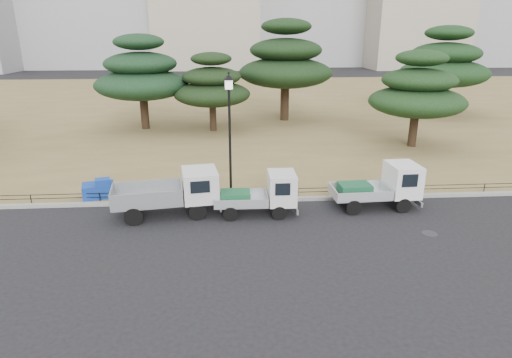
{
  "coord_description": "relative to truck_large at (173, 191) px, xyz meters",
  "views": [
    {
      "loc": [
        -1.24,
        -15.61,
        7.32
      ],
      "look_at": [
        0.0,
        2.0,
        1.3
      ],
      "focal_mm": 30.0,
      "sensor_mm": 36.0,
      "label": 1
    }
  ],
  "objects": [
    {
      "name": "curb",
      "position": [
        3.56,
        1.21,
        -0.97
      ],
      "size": [
        120.0,
        0.25,
        0.16
      ],
      "primitive_type": "cube",
      "color": "gray",
      "rests_on": "ground"
    },
    {
      "name": "pine_east_near",
      "position": [
        14.7,
        10.1,
        2.7
      ],
      "size": [
        6.17,
        6.17,
        6.24
      ],
      "color": "black",
      "rests_on": "lawn"
    },
    {
      "name": "truck_kei_front",
      "position": [
        3.75,
        -0.2,
        -0.15
      ],
      "size": [
        3.43,
        1.51,
        1.81
      ],
      "rotation": [
        0.0,
        0.0,
        -0.01
      ],
      "color": "black",
      "rests_on": "ground"
    },
    {
      "name": "lawn",
      "position": [
        3.56,
        29.21,
        -0.98
      ],
      "size": [
        120.0,
        56.0,
        0.15
      ],
      "primitive_type": "cube",
      "color": "olive",
      "rests_on": "ground"
    },
    {
      "name": "pine_west_near",
      "position": [
        -4.08,
        17.03,
        3.24
      ],
      "size": [
        7.19,
        7.19,
        7.19
      ],
      "color": "black",
      "rests_on": "lawn"
    },
    {
      "name": "pine_center_left",
      "position": [
        1.3,
        15.87,
        2.5
      ],
      "size": [
        5.8,
        5.8,
        5.89
      ],
      "color": "black",
      "rests_on": "lawn"
    },
    {
      "name": "pipe_fence",
      "position": [
        3.56,
        1.36,
        -0.61
      ],
      "size": [
        38.0,
        0.04,
        0.4
      ],
      "color": "black",
      "rests_on": "lawn"
    },
    {
      "name": "tarp_pile",
      "position": [
        -3.62,
        1.94,
        -0.54
      ],
      "size": [
        1.57,
        1.31,
        0.91
      ],
      "rotation": [
        0.0,
        0.0,
        0.25
      ],
      "color": "#153DA5",
      "rests_on": "lawn"
    },
    {
      "name": "pine_center_right",
      "position": [
        7.4,
        19.85,
        3.96
      ],
      "size": [
        7.91,
        7.91,
        8.39
      ],
      "color": "black",
      "rests_on": "lawn"
    },
    {
      "name": "ground",
      "position": [
        3.56,
        -1.39,
        -1.05
      ],
      "size": [
        220.0,
        220.0,
        0.0
      ],
      "primitive_type": "plane",
      "color": "black"
    },
    {
      "name": "street_lamp",
      "position": [
        2.46,
        1.51,
        2.85
      ],
      "size": [
        0.5,
        0.5,
        5.55
      ],
      "color": "black",
      "rests_on": "lawn"
    },
    {
      "name": "manhole",
      "position": [
        10.06,
        -2.59,
        -1.05
      ],
      "size": [
        0.6,
        0.6,
        0.01
      ],
      "primitive_type": "cylinder",
      "color": "#2D2D30",
      "rests_on": "ground"
    },
    {
      "name": "truck_large",
      "position": [
        0.0,
        0.0,
        0.0
      ],
      "size": [
        4.54,
        2.3,
        1.89
      ],
      "rotation": [
        0.0,
        0.0,
        0.15
      ],
      "color": "black",
      "rests_on": "ground"
    },
    {
      "name": "truck_kei_rear",
      "position": [
        9.05,
        0.19,
        -0.08
      ],
      "size": [
        3.8,
        1.77,
        1.96
      ],
      "rotation": [
        0.0,
        0.0,
        0.04
      ],
      "color": "black",
      "rests_on": "ground"
    },
    {
      "name": "pine_east_far",
      "position": [
        22.09,
        21.47,
        3.65
      ],
      "size": [
        7.85,
        7.85,
        7.89
      ],
      "color": "black",
      "rests_on": "lawn"
    }
  ]
}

